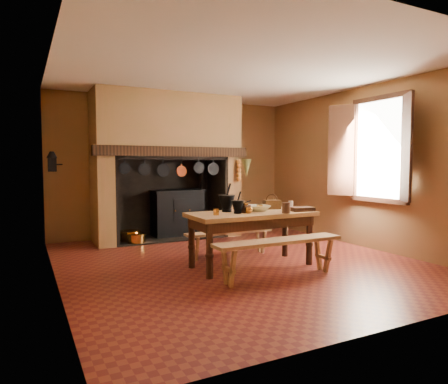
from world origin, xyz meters
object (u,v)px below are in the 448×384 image
object	(u,v)px
work_table	(252,221)
wicker_basket	(272,204)
bench_front	(279,249)
mixing_bowl	(258,208)
iron_range	(178,212)
coffee_grinder	(245,208)

from	to	relation	value
work_table	wicker_basket	xyz separation A→B (m)	(0.49, 0.22, 0.20)
work_table	bench_front	size ratio (longest dim) A/B	1.01
bench_front	mixing_bowl	distance (m)	0.88
iron_range	wicker_basket	bearing A→B (deg)	-77.15
iron_range	wicker_basket	size ratio (longest dim) A/B	5.88
iron_range	work_table	world-z (taller)	iron_range
work_table	mixing_bowl	distance (m)	0.23
iron_range	mixing_bowl	bearing A→B (deg)	-85.07
bench_front	mixing_bowl	bearing A→B (deg)	79.34
wicker_basket	coffee_grinder	bearing A→B (deg)	-144.51
iron_range	work_table	xyz separation A→B (m)	(0.09, -2.76, 0.17)
iron_range	work_table	size ratio (longest dim) A/B	0.89
mixing_bowl	iron_range	bearing A→B (deg)	94.93
iron_range	mixing_bowl	size ratio (longest dim) A/B	4.62
coffee_grinder	mixing_bowl	size ratio (longest dim) A/B	0.50
work_table	coffee_grinder	world-z (taller)	coffee_grinder
wicker_basket	bench_front	bearing A→B (deg)	-105.50
coffee_grinder	wicker_basket	size ratio (longest dim) A/B	0.64
work_table	mixing_bowl	size ratio (longest dim) A/B	5.17
iron_range	work_table	distance (m)	2.77
iron_range	bench_front	xyz separation A→B (m)	(0.09, -3.44, -0.11)
coffee_grinder	wicker_basket	bearing A→B (deg)	10.87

